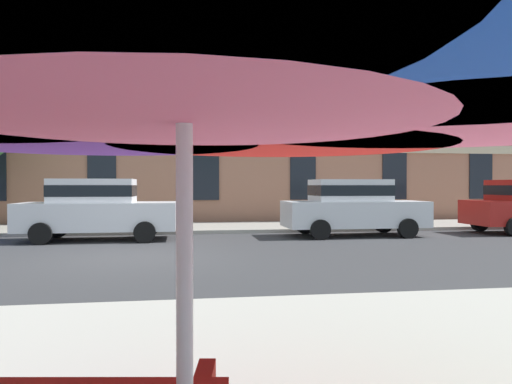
{
  "coord_description": "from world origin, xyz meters",
  "views": [
    {
      "loc": [
        1.11,
        -10.7,
        1.58
      ],
      "look_at": [
        3.25,
        3.2,
        1.4
      ],
      "focal_mm": 33.58,
      "sensor_mm": 36.0,
      "label": 1
    }
  ],
  "objects": [
    {
      "name": "apartment_building",
      "position": [
        -0.0,
        14.99,
        8.0
      ],
      "size": [
        41.0,
        12.08,
        16.0
      ],
      "color": "#A87056",
      "rests_on": "ground"
    },
    {
      "name": "sedan_white",
      "position": [
        -1.34,
        3.7,
        0.95
      ],
      "size": [
        4.4,
        1.98,
        1.78
      ],
      "color": "silver",
      "rests_on": "ground"
    },
    {
      "name": "ground_plane",
      "position": [
        0.0,
        0.0,
        0.0
      ],
      "size": [
        120.0,
        120.0,
        0.0
      ],
      "primitive_type": "plane",
      "color": "#38383A"
    },
    {
      "name": "sidewalk_far",
      "position": [
        0.0,
        6.8,
        0.06
      ],
      "size": [
        56.0,
        3.6,
        0.12
      ],
      "primitive_type": "cube",
      "color": "#9E998E",
      "rests_on": "ground"
    },
    {
      "name": "sedan_white_midblock",
      "position": [
        6.4,
        3.7,
        0.95
      ],
      "size": [
        4.4,
        1.98,
        1.78
      ],
      "color": "silver",
      "rests_on": "ground"
    },
    {
      "name": "patio_umbrella",
      "position": [
        1.12,
        -9.0,
        2.05
      ],
      "size": [
        4.03,
        3.74,
        2.38
      ],
      "color": "silver",
      "rests_on": "ground"
    }
  ]
}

